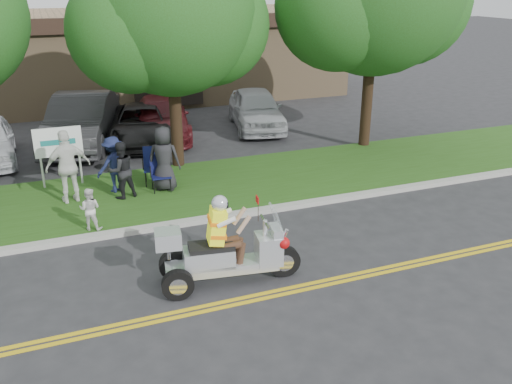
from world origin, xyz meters
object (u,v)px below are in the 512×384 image
object	(u,v)px
spectator_adult_mid	(121,170)
parked_car_mid	(142,124)
lawn_chair_a	(160,170)
parked_car_right	(161,118)
parked_car_far_right	(256,109)
trike_scooter	(223,253)
spectator_adult_right	(68,167)
lawn_chair_b	(153,163)
parked_car_left	(82,121)

from	to	relation	value
spectator_adult_mid	parked_car_mid	xyz separation A→B (m)	(1.47, 5.37, -0.22)
lawn_chair_a	parked_car_right	bearing A→B (deg)	81.40
spectator_adult_mid	parked_car_right	bearing A→B (deg)	-127.54
lawn_chair_a	parked_car_far_right	bearing A→B (deg)	51.76
lawn_chair_a	parked_car_far_right	size ratio (longest dim) A/B	0.21
trike_scooter	spectator_adult_right	world-z (taller)	spectator_adult_right
lawn_chair_b	parked_car_left	xyz separation A→B (m)	(-1.50, 4.78, 0.21)
spectator_adult_right	parked_car_left	size ratio (longest dim) A/B	0.35
spectator_adult_right	parked_car_far_right	distance (m)	9.03
parked_car_mid	parked_car_far_right	world-z (taller)	parked_car_far_right
lawn_chair_b	parked_car_left	world-z (taller)	parked_car_left
parked_car_left	parked_car_right	xyz separation A→B (m)	(2.80, 0.25, -0.19)
trike_scooter	lawn_chair_a	bearing A→B (deg)	99.79
spectator_adult_mid	parked_car_far_right	world-z (taller)	spectator_adult_mid
spectator_adult_right	parked_car_far_right	size ratio (longest dim) A/B	0.42
spectator_adult_mid	lawn_chair_a	bearing A→B (deg)	176.03
parked_car_left	parked_car_far_right	distance (m)	6.46
parked_car_right	lawn_chair_b	bearing A→B (deg)	-95.21
spectator_adult_right	parked_car_far_right	world-z (taller)	spectator_adult_right
lawn_chair_b	parked_car_right	world-z (taller)	parked_car_right
lawn_chair_b	spectator_adult_right	size ratio (longest dim) A/B	0.54
spectator_adult_mid	spectator_adult_right	bearing A→B (deg)	-25.50
lawn_chair_a	parked_car_left	world-z (taller)	parked_car_left
lawn_chair_a	parked_car_left	size ratio (longest dim) A/B	0.18
spectator_adult_right	trike_scooter	bearing A→B (deg)	105.62
spectator_adult_right	parked_car_left	distance (m)	5.44
parked_car_left	trike_scooter	bearing A→B (deg)	-65.30
trike_scooter	parked_car_far_right	xyz separation A→B (m)	(4.77, 10.51, 0.13)
parked_car_left	parked_car_mid	bearing A→B (deg)	9.15
spectator_adult_mid	parked_car_far_right	size ratio (longest dim) A/B	0.34
spectator_adult_mid	parked_car_left	distance (m)	5.62
parked_car_right	parked_car_far_right	world-z (taller)	parked_car_far_right
spectator_adult_right	parked_car_mid	size ratio (longest dim) A/B	0.41
spectator_adult_mid	parked_car_left	size ratio (longest dim) A/B	0.28
parked_car_mid	spectator_adult_right	bearing A→B (deg)	-106.32
lawn_chair_a	spectator_adult_right	distance (m)	2.35
lawn_chair_a	parked_car_left	distance (m)	5.60
parked_car_left	parked_car_right	bearing A→B (deg)	20.55
spectator_adult_right	parked_car_right	world-z (taller)	spectator_adult_right
parked_car_right	parked_car_far_right	xyz separation A→B (m)	(3.65, -0.20, 0.07)
spectator_adult_right	parked_car_far_right	bearing A→B (deg)	-152.98
spectator_adult_mid	spectator_adult_right	world-z (taller)	spectator_adult_right
parked_car_left	parked_car_right	distance (m)	2.82
spectator_adult_mid	lawn_chair_b	bearing A→B (deg)	-156.58
lawn_chair_b	parked_car_mid	bearing A→B (deg)	94.51
spectator_adult_right	parked_car_left	xyz separation A→B (m)	(0.75, 5.39, -0.16)
lawn_chair_a	parked_car_left	xyz separation A→B (m)	(-1.56, 5.37, 0.24)
trike_scooter	parked_car_mid	bearing A→B (deg)	96.71
lawn_chair_b	parked_car_mid	xyz separation A→B (m)	(0.49, 4.56, -0.04)
trike_scooter	parked_car_left	bearing A→B (deg)	107.55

